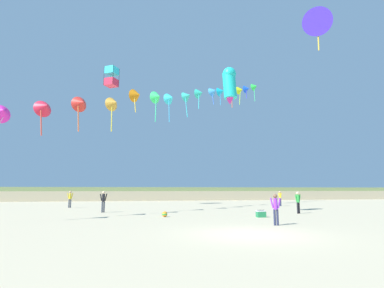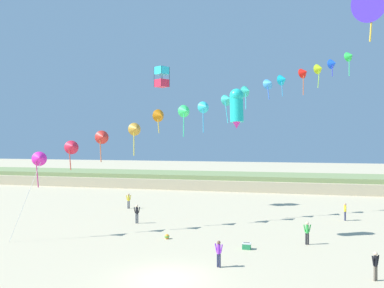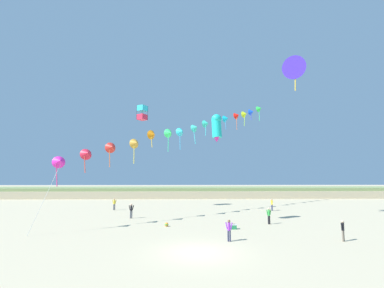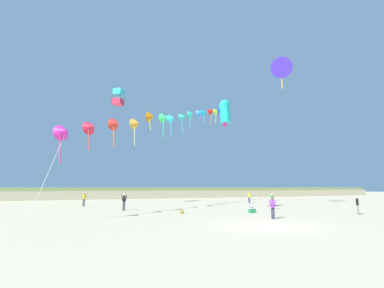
% 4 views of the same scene
% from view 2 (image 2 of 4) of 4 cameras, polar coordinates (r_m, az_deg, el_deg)
% --- Properties ---
extents(ground_plane, '(240.00, 240.00, 0.00)m').
position_cam_2_polar(ground_plane, '(22.77, -3.74, -18.33)').
color(ground_plane, '#C1B28E').
extents(dune_ridge, '(120.00, 11.19, 2.17)m').
position_cam_2_polar(dune_ridge, '(63.76, 8.38, -5.17)').
color(dune_ridge, tan).
rests_on(dune_ridge, ground).
extents(person_near_left, '(0.53, 0.25, 1.55)m').
position_cam_2_polar(person_near_left, '(24.36, 3.77, -14.87)').
color(person_near_left, '#282D4C').
rests_on(person_near_left, ground).
extents(person_near_right, '(0.58, 0.22, 1.65)m').
position_cam_2_polar(person_near_right, '(44.77, -8.89, -7.74)').
color(person_near_right, '#474C56').
rests_on(person_near_right, ground).
extents(person_mid_center, '(0.46, 0.39, 1.52)m').
position_cam_2_polar(person_mid_center, '(24.13, 24.36, -15.10)').
color(person_mid_center, '#726656').
rests_on(person_mid_center, ground).
extents(person_far_left, '(0.56, 0.23, 1.61)m').
position_cam_2_polar(person_far_left, '(30.39, 15.86, -11.72)').
color(person_far_left, black).
rests_on(person_far_left, ground).
extents(person_far_right, '(0.22, 0.57, 1.62)m').
position_cam_2_polar(person_far_right, '(40.25, 20.70, -8.72)').
color(person_far_right, '#282D4C').
rests_on(person_far_right, ground).
extents(person_far_center, '(0.58, 0.24, 1.66)m').
position_cam_2_polar(person_far_center, '(36.82, -7.74, -9.52)').
color(person_far_center, '#474C56').
rests_on(person_far_center, ground).
extents(kite_banner_string, '(26.67, 24.58, 17.52)m').
position_cam_2_polar(kite_banner_string, '(38.58, 4.95, 6.50)').
color(kite_banner_string, '#EB25AC').
extents(large_kite_low_lead, '(3.10, 2.79, 4.27)m').
position_cam_2_polar(large_kite_low_lead, '(34.44, 23.85, 17.59)').
color(large_kite_low_lead, '#482CD4').
extents(large_kite_mid_trail, '(1.64, 1.64, 2.18)m').
position_cam_2_polar(large_kite_mid_trail, '(44.74, -4.27, 9.36)').
color(large_kite_mid_trail, '#E52945').
extents(large_kite_high_solo, '(1.44, 1.49, 2.99)m').
position_cam_2_polar(large_kite_high_solo, '(30.49, 6.28, 5.20)').
color(large_kite_high_solo, '#1BC3B7').
extents(beach_cooler, '(0.58, 0.41, 0.46)m').
position_cam_2_polar(beach_cooler, '(28.51, 7.67, -14.01)').
color(beach_cooler, '#23844C').
rests_on(beach_cooler, ground).
extents(beach_ball, '(0.36, 0.36, 0.36)m').
position_cam_2_polar(beach_ball, '(31.13, -3.53, -12.83)').
color(beach_ball, orange).
rests_on(beach_ball, ground).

